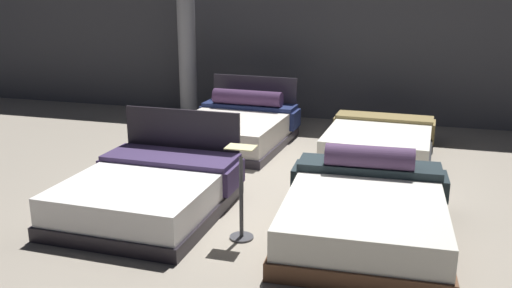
{
  "coord_description": "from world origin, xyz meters",
  "views": [
    {
      "loc": [
        1.53,
        -6.19,
        2.4
      ],
      "look_at": [
        -0.39,
        0.34,
        0.45
      ],
      "focal_mm": 37.94,
      "sensor_mm": 36.0,
      "label": 1
    }
  ],
  "objects_px": {
    "bed_3": "(379,142)",
    "support_pillar": "(186,26)",
    "bed_1": "(365,213)",
    "bed_0": "(150,192)",
    "bed_2": "(235,128)",
    "price_sign": "(241,204)"
  },
  "relations": [
    {
      "from": "support_pillar",
      "to": "bed_1",
      "type": "bearing_deg",
      "value": -48.89
    },
    {
      "from": "support_pillar",
      "to": "bed_0",
      "type": "bearing_deg",
      "value": -72.32
    },
    {
      "from": "bed_1",
      "to": "bed_3",
      "type": "distance_m",
      "value": 2.83
    },
    {
      "from": "bed_2",
      "to": "support_pillar",
      "type": "distance_m",
      "value": 2.47
    },
    {
      "from": "bed_3",
      "to": "bed_0",
      "type": "bearing_deg",
      "value": -126.1
    },
    {
      "from": "bed_2",
      "to": "bed_0",
      "type": "bearing_deg",
      "value": -87.54
    },
    {
      "from": "bed_1",
      "to": "price_sign",
      "type": "relative_size",
      "value": 2.25
    },
    {
      "from": "bed_0",
      "to": "bed_3",
      "type": "relative_size",
      "value": 0.98
    },
    {
      "from": "bed_2",
      "to": "support_pillar",
      "type": "xyz_separation_m",
      "value": [
        -1.4,
        1.4,
        1.48
      ]
    },
    {
      "from": "bed_0",
      "to": "support_pillar",
      "type": "relative_size",
      "value": 0.56
    },
    {
      "from": "bed_0",
      "to": "bed_3",
      "type": "distance_m",
      "value": 3.67
    },
    {
      "from": "bed_1",
      "to": "support_pillar",
      "type": "bearing_deg",
      "value": 128.49
    },
    {
      "from": "bed_2",
      "to": "support_pillar",
      "type": "height_order",
      "value": "support_pillar"
    },
    {
      "from": "bed_0",
      "to": "bed_1",
      "type": "height_order",
      "value": "bed_0"
    },
    {
      "from": "bed_0",
      "to": "support_pillar",
      "type": "xyz_separation_m",
      "value": [
        -1.37,
        4.28,
        1.51
      ]
    },
    {
      "from": "bed_0",
      "to": "support_pillar",
      "type": "height_order",
      "value": "support_pillar"
    },
    {
      "from": "bed_0",
      "to": "bed_1",
      "type": "distance_m",
      "value": 2.33
    },
    {
      "from": "bed_2",
      "to": "price_sign",
      "type": "xyz_separation_m",
      "value": [
        1.14,
        -3.22,
        0.1
      ]
    },
    {
      "from": "bed_0",
      "to": "bed_1",
      "type": "xyz_separation_m",
      "value": [
        2.33,
        0.05,
        0.01
      ]
    },
    {
      "from": "bed_2",
      "to": "price_sign",
      "type": "distance_m",
      "value": 3.42
    },
    {
      "from": "bed_0",
      "to": "price_sign",
      "type": "bearing_deg",
      "value": -15.21
    },
    {
      "from": "bed_3",
      "to": "support_pillar",
      "type": "distance_m",
      "value": 4.2
    }
  ]
}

